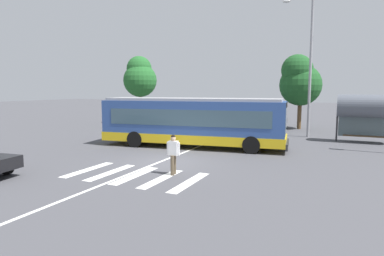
{
  "coord_description": "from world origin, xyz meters",
  "views": [
    {
      "loc": [
        8.04,
        -14.55,
        3.64
      ],
      "look_at": [
        -0.24,
        3.75,
        1.3
      ],
      "focal_mm": 31.62,
      "sensor_mm": 36.0,
      "label": 1
    }
  ],
  "objects": [
    {
      "name": "parked_car_black",
      "position": [
        2.27,
        15.58,
        0.77
      ],
      "size": [
        1.9,
        4.51,
        1.35
      ],
      "color": "black",
      "rests_on": "ground_plane"
    },
    {
      "name": "crosswalk_painted_stripes",
      "position": [
        0.11,
        -2.87,
        0.0
      ],
      "size": [
        5.51,
        3.12,
        0.01
      ],
      "color": "silver",
      "rests_on": "ground_plane"
    },
    {
      "name": "background_tree_left",
      "position": [
        -11.23,
        15.07,
        4.82
      ],
      "size": [
        3.4,
        3.4,
        6.96
      ],
      "color": "brown",
      "rests_on": "ground_plane"
    },
    {
      "name": "lane_center_line",
      "position": [
        -0.26,
        2.0,
        0.0
      ],
      "size": [
        0.16,
        24.0,
        0.01
      ],
      "primitive_type": "cube",
      "color": "silver",
      "rests_on": "ground_plane"
    },
    {
      "name": "ground_plane",
      "position": [
        0.0,
        0.0,
        0.0
      ],
      "size": [
        160.0,
        160.0,
        0.0
      ],
      "primitive_type": "plane",
      "color": "#47474C"
    },
    {
      "name": "twin_arm_street_lamp",
      "position": [
        5.59,
        12.17,
        6.26
      ],
      "size": [
        4.34,
        0.32,
        10.39
      ],
      "color": "#939399",
      "rests_on": "ground_plane"
    },
    {
      "name": "parked_car_champagne",
      "position": [
        -5.93,
        15.09,
        0.77
      ],
      "size": [
        2.09,
        4.6,
        1.35
      ],
      "color": "black",
      "rests_on": "ground_plane"
    },
    {
      "name": "parked_car_white",
      "position": [
        -3.13,
        15.3,
        0.77
      ],
      "size": [
        1.95,
        4.54,
        1.35
      ],
      "color": "black",
      "rests_on": "ground_plane"
    },
    {
      "name": "parked_car_blue",
      "position": [
        -0.44,
        15.2,
        0.77
      ],
      "size": [
        2.12,
        4.61,
        1.35
      ],
      "color": "black",
      "rests_on": "ground_plane"
    },
    {
      "name": "background_tree_right",
      "position": [
        4.25,
        17.15,
        4.34
      ],
      "size": [
        3.72,
        3.72,
        6.67
      ],
      "color": "brown",
      "rests_on": "ground_plane"
    },
    {
      "name": "city_transit_bus",
      "position": [
        -0.57,
        4.58,
        1.59
      ],
      "size": [
        11.74,
        3.95,
        3.06
      ],
      "color": "black",
      "rests_on": "ground_plane"
    },
    {
      "name": "pedestrian_crossing_street",
      "position": [
        1.52,
        -2.05,
        0.97
      ],
      "size": [
        0.58,
        0.4,
        1.72
      ],
      "color": "brown",
      "rests_on": "ground_plane"
    },
    {
      "name": "bus_stop_shelter",
      "position": [
        9.6,
        10.86,
        2.42
      ],
      "size": [
        4.1,
        1.54,
        3.25
      ],
      "color": "#28282B",
      "rests_on": "ground_plane"
    }
  ]
}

